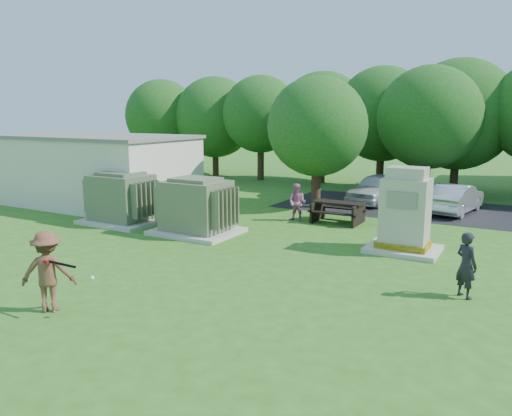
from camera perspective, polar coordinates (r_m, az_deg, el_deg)
The scene contains 15 objects.
ground at distance 13.55m, azimuth -8.43°, elevation -8.19°, with size 120.00×120.00×0.00m, color #2D6619.
service_building at distance 25.64m, azimuth -18.47°, elevation 4.03°, with size 10.00×5.00×3.20m, color beige.
service_building_roof at distance 25.52m, azimuth -18.69°, elevation 7.76°, with size 10.20×5.20×0.15m, color slate.
parking_strip at distance 23.99m, azimuth 26.67°, elevation -0.87°, with size 20.00×6.00×0.01m, color #232326.
transformer_left at distance 20.79m, azimuth -15.10°, elevation 0.99°, with size 3.00×2.40×2.07m.
transformer_right at distance 18.42m, azimuth -6.84°, elevation 0.05°, with size 3.00×2.40×2.07m.
generator_cabinet at distance 16.54m, azimuth 16.66°, elevation -0.78°, with size 2.23×1.83×2.72m.
picnic_table at distance 20.44m, azimuth 9.34°, elevation -0.18°, with size 2.01×1.51×0.86m.
batter at distance 12.10m, azimuth -22.69°, elevation -6.70°, with size 1.19×0.68×1.84m, color brown.
person_by_generator at distance 13.01m, azimuth 22.90°, elevation -6.03°, with size 0.59×0.39×1.62m, color black.
person_at_picnic at distance 20.46m, azimuth 4.74°, elevation 0.63°, with size 0.76×0.59×1.56m, color #C0658F.
car_white at distance 25.31m, azimuth 13.65°, elevation 2.20°, with size 1.72×4.27×1.45m, color silver.
car_silver_a at distance 23.81m, azimuth 21.87°, elevation 1.02°, with size 1.39×3.98×1.31m, color silver.
batting_equipment at distance 11.53m, azimuth -21.19°, elevation -6.19°, with size 1.29×0.35×0.34m.
tree_row at distance 29.23m, azimuth 17.48°, elevation 9.88°, with size 41.30×13.30×7.30m.
Camera 1 is at (7.94, -10.06, 4.39)m, focal length 35.00 mm.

